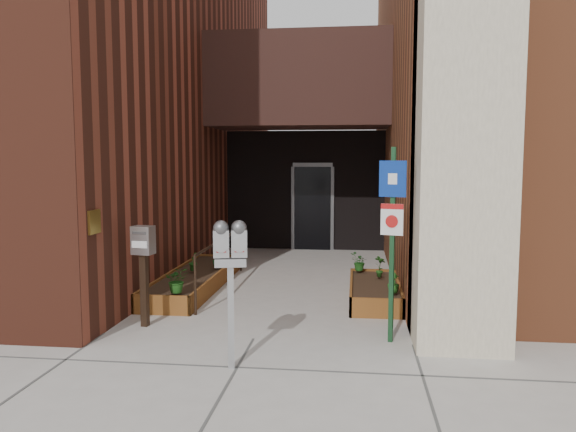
% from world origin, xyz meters
% --- Properties ---
extents(ground, '(80.00, 80.00, 0.00)m').
position_xyz_m(ground, '(0.00, 0.00, 0.00)').
color(ground, '#9E9991').
rests_on(ground, ground).
extents(architecture, '(20.00, 14.60, 10.00)m').
position_xyz_m(architecture, '(-0.18, 6.89, 4.98)').
color(architecture, '#60291B').
rests_on(architecture, ground).
extents(planter_left, '(0.90, 3.60, 0.30)m').
position_xyz_m(planter_left, '(-1.55, 2.70, 0.13)').
color(planter_left, brown).
rests_on(planter_left, ground).
extents(planter_right, '(0.80, 2.20, 0.30)m').
position_xyz_m(planter_right, '(1.60, 2.20, 0.13)').
color(planter_right, brown).
rests_on(planter_right, ground).
extents(handrail, '(0.04, 3.34, 0.90)m').
position_xyz_m(handrail, '(-1.05, 2.65, 0.75)').
color(handrail, black).
rests_on(handrail, ground).
extents(parking_meter, '(0.38, 0.21, 1.63)m').
position_xyz_m(parking_meter, '(-0.06, -1.01, 1.26)').
color(parking_meter, '#A1A1A3').
rests_on(parking_meter, ground).
extents(sign_post, '(0.33, 0.12, 2.43)m').
position_xyz_m(sign_post, '(1.73, 0.08, 1.50)').
color(sign_post, '#14391E').
rests_on(sign_post, ground).
extents(payment_dropbox, '(0.30, 0.24, 1.39)m').
position_xyz_m(payment_dropbox, '(-1.58, 0.37, 1.00)').
color(payment_dropbox, black).
rests_on(payment_dropbox, ground).
extents(shrub_left_a, '(0.44, 0.44, 0.38)m').
position_xyz_m(shrub_left_a, '(-1.35, 1.10, 0.49)').
color(shrub_left_a, '#1E5317').
rests_on(shrub_left_a, planter_left).
extents(shrub_left_b, '(0.20, 0.20, 0.32)m').
position_xyz_m(shrub_left_b, '(-1.60, 2.76, 0.46)').
color(shrub_left_b, '#1C5418').
rests_on(shrub_left_b, planter_left).
extents(shrub_left_c, '(0.26, 0.26, 0.32)m').
position_xyz_m(shrub_left_c, '(-1.25, 3.13, 0.46)').
color(shrub_left_c, '#18551D').
rests_on(shrub_left_c, planter_left).
extents(shrub_left_d, '(0.26, 0.26, 0.35)m').
position_xyz_m(shrub_left_d, '(-1.49, 4.30, 0.48)').
color(shrub_left_d, '#225217').
rests_on(shrub_left_d, planter_left).
extents(shrub_right_a, '(0.25, 0.25, 0.31)m').
position_xyz_m(shrub_right_a, '(1.85, 1.48, 0.46)').
color(shrub_right_a, '#1E5618').
rests_on(shrub_right_a, planter_right).
extents(shrub_right_b, '(0.27, 0.27, 0.37)m').
position_xyz_m(shrub_right_b, '(1.70, 2.60, 0.48)').
color(shrub_right_b, '#1F5217').
rests_on(shrub_right_b, planter_right).
extents(shrub_right_c, '(0.41, 0.41, 0.32)m').
position_xyz_m(shrub_right_c, '(1.35, 3.10, 0.46)').
color(shrub_right_c, '#1C5317').
rests_on(shrub_right_c, planter_right).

